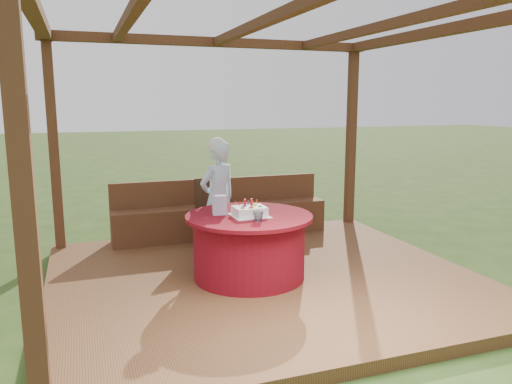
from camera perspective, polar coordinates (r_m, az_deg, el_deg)
ground at (r=5.58m, az=0.87°, el=-10.59°), size 60.00×60.00×0.00m
deck at (r=5.56m, az=0.87°, el=-10.01°), size 4.50×4.00×0.12m
pergola at (r=5.23m, az=0.94°, el=14.86°), size 4.50×4.00×2.72m
bench at (r=7.04m, az=-3.99°, el=-2.91°), size 3.00×0.42×0.80m
table at (r=5.37m, az=-0.79°, el=-6.15°), size 1.35×1.35×0.69m
chair at (r=6.52m, az=-4.71°, el=-1.89°), size 0.52×0.52×0.89m
elderly_woman at (r=6.06m, az=-4.37°, el=-0.59°), size 0.61×0.52×1.46m
birthday_cake at (r=5.22m, az=-0.74°, el=-2.19°), size 0.38×0.38×0.17m
gift_bag at (r=5.28m, az=-4.20°, el=-1.51°), size 0.15×0.11×0.21m
drinking_glass at (r=4.98m, az=0.24°, el=-2.82°), size 0.14×0.14×0.10m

